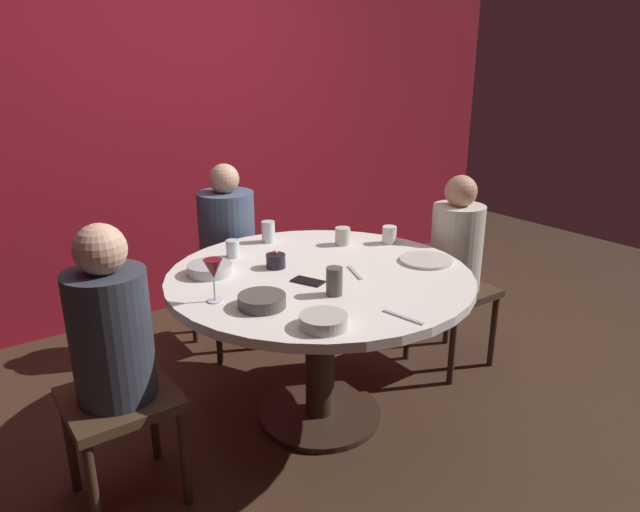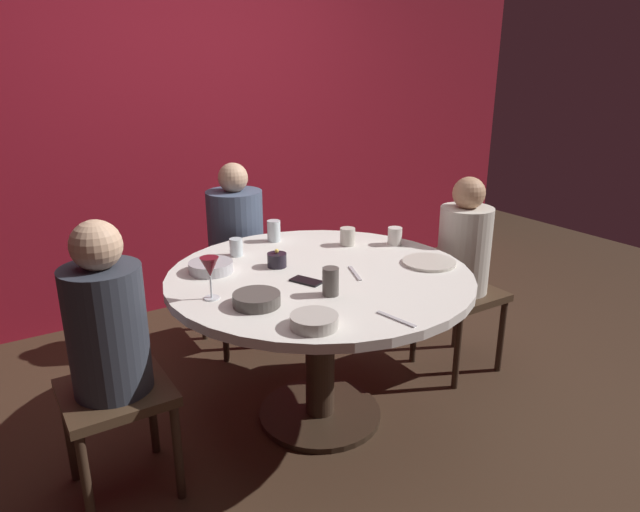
% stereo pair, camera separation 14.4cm
% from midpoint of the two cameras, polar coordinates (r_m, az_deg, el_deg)
% --- Properties ---
extents(ground_plane, '(8.00, 8.00, 0.00)m').
position_cam_midpoint_polar(ground_plane, '(2.93, -1.46, -15.73)').
color(ground_plane, '#382619').
extents(back_wall, '(6.00, 0.10, 2.60)m').
position_cam_midpoint_polar(back_wall, '(4.00, -16.33, 12.94)').
color(back_wall, maroon).
rests_on(back_wall, ground).
extents(dining_table, '(1.39, 1.39, 0.76)m').
position_cam_midpoint_polar(dining_table, '(2.63, -1.57, -4.75)').
color(dining_table, silver).
rests_on(dining_table, ground).
extents(seated_diner_left, '(0.40, 0.40, 1.14)m').
position_cam_midpoint_polar(seated_diner_left, '(2.25, -21.93, -7.75)').
color(seated_diner_left, '#3F2D1E').
rests_on(seated_diner_left, ground).
extents(seated_diner_back, '(0.40, 0.40, 1.13)m').
position_cam_midpoint_polar(seated_diner_back, '(3.36, -10.51, 1.87)').
color(seated_diner_back, '#3F2D1E').
rests_on(seated_diner_back, ground).
extents(seated_diner_right, '(0.40, 0.40, 1.10)m').
position_cam_midpoint_polar(seated_diner_right, '(3.18, 12.25, 0.46)').
color(seated_diner_right, '#3F2D1E').
rests_on(seated_diner_right, ground).
extents(candle_holder, '(0.09, 0.09, 0.09)m').
position_cam_midpoint_polar(candle_holder, '(2.64, -6.02, -0.49)').
color(candle_holder, black).
rests_on(candle_holder, dining_table).
extents(wine_glass, '(0.08, 0.08, 0.18)m').
position_cam_midpoint_polar(wine_glass, '(2.28, -12.45, -1.50)').
color(wine_glass, silver).
rests_on(wine_glass, dining_table).
extents(dinner_plate, '(0.25, 0.25, 0.01)m').
position_cam_midpoint_polar(dinner_plate, '(2.75, 9.14, -0.44)').
color(dinner_plate, beige).
rests_on(dinner_plate, dining_table).
extents(cell_phone, '(0.12, 0.16, 0.01)m').
position_cam_midpoint_polar(cell_phone, '(2.46, -2.89, -2.57)').
color(cell_phone, black).
rests_on(cell_phone, dining_table).
extents(bowl_serving_large, '(0.20, 0.20, 0.05)m').
position_cam_midpoint_polar(bowl_serving_large, '(2.61, -12.57, -1.31)').
color(bowl_serving_large, '#B7B7BC').
rests_on(bowl_serving_large, dining_table).
extents(bowl_salad_center, '(0.19, 0.19, 0.05)m').
position_cam_midpoint_polar(bowl_salad_center, '(2.23, -7.70, -4.51)').
color(bowl_salad_center, '#4C4742').
rests_on(bowl_salad_center, dining_table).
extents(bowl_small_white, '(0.18, 0.18, 0.05)m').
position_cam_midpoint_polar(bowl_small_white, '(2.05, -1.67, -6.57)').
color(bowl_small_white, '#B2ADA3').
rests_on(bowl_small_white, dining_table).
extents(cup_near_candle, '(0.08, 0.08, 0.09)m').
position_cam_midpoint_polar(cup_near_candle, '(2.96, 0.90, 2.00)').
color(cup_near_candle, beige).
rests_on(cup_near_candle, dining_table).
extents(cup_by_left_diner, '(0.07, 0.07, 0.09)m').
position_cam_midpoint_polar(cup_by_left_diner, '(2.99, 5.62, 2.12)').
color(cup_by_left_diner, silver).
rests_on(cup_by_left_diner, dining_table).
extents(cup_by_right_diner, '(0.07, 0.07, 0.12)m').
position_cam_midpoint_polar(cup_by_right_diner, '(2.31, -0.33, -2.57)').
color(cup_by_right_diner, '#4C4742').
rests_on(cup_by_right_diner, dining_table).
extents(cup_center_front, '(0.07, 0.07, 0.09)m').
position_cam_midpoint_polar(cup_center_front, '(2.81, -10.21, 0.71)').
color(cup_center_front, silver).
rests_on(cup_center_front, dining_table).
extents(cup_far_edge, '(0.07, 0.07, 0.11)m').
position_cam_midpoint_polar(cup_far_edge, '(3.02, -6.58, 2.43)').
color(cup_far_edge, silver).
rests_on(cup_far_edge, dining_table).
extents(fork_near_plate, '(0.08, 0.17, 0.01)m').
position_cam_midpoint_polar(fork_near_plate, '(2.57, 1.93, -1.68)').
color(fork_near_plate, '#B7B7BC').
rests_on(fork_near_plate, dining_table).
extents(knife_near_plate, '(0.05, 0.18, 0.01)m').
position_cam_midpoint_polar(knife_near_plate, '(2.14, 6.45, -6.13)').
color(knife_near_plate, '#B7B7BC').
rests_on(knife_near_plate, dining_table).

